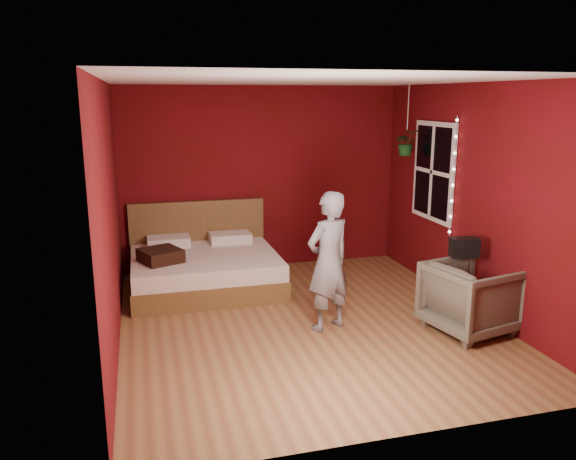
# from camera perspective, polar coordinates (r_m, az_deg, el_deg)

# --- Properties ---
(floor) EXTENTS (4.50, 4.50, 0.00)m
(floor) POSITION_cam_1_polar(r_m,az_deg,el_deg) (6.32, 1.91, -9.32)
(floor) COLOR olive
(floor) RESTS_ON ground
(room_walls) EXTENTS (4.04, 4.54, 2.62)m
(room_walls) POSITION_cam_1_polar(r_m,az_deg,el_deg) (5.88, 2.04, 5.95)
(room_walls) COLOR #5D0914
(room_walls) RESTS_ON ground
(window) EXTENTS (0.05, 0.97, 1.27)m
(window) POSITION_cam_1_polar(r_m,az_deg,el_deg) (7.51, 14.53, 5.76)
(window) COLOR white
(window) RESTS_ON room_walls
(fairy_lights) EXTENTS (0.04, 0.04, 1.45)m
(fairy_lights) POSITION_cam_1_polar(r_m,az_deg,el_deg) (7.04, 16.43, 5.17)
(fairy_lights) COLOR silver
(fairy_lights) RESTS_ON room_walls
(bed) EXTENTS (1.87, 1.59, 1.03)m
(bed) POSITION_cam_1_polar(r_m,az_deg,el_deg) (7.43, -8.50, -3.76)
(bed) COLOR brown
(bed) RESTS_ON ground
(person) EXTENTS (0.64, 0.54, 1.50)m
(person) POSITION_cam_1_polar(r_m,az_deg,el_deg) (5.92, 4.12, -3.22)
(person) COLOR slate
(person) RESTS_ON ground
(armchair) EXTENTS (0.98, 0.96, 0.75)m
(armchair) POSITION_cam_1_polar(r_m,az_deg,el_deg) (6.26, 18.08, -6.56)
(armchair) COLOR #585545
(armchair) RESTS_ON ground
(handbag) EXTENTS (0.32, 0.21, 0.21)m
(handbag) POSITION_cam_1_polar(r_m,az_deg,el_deg) (6.35, 17.48, -1.68)
(handbag) COLOR black
(handbag) RESTS_ON armchair
(throw_pillow) EXTENTS (0.59, 0.59, 0.16)m
(throw_pillow) POSITION_cam_1_polar(r_m,az_deg,el_deg) (7.04, -12.82, -2.54)
(throw_pillow) COLOR black
(throw_pillow) RESTS_ON bed
(hanging_plant) EXTENTS (0.37, 0.34, 0.93)m
(hanging_plant) POSITION_cam_1_polar(r_m,az_deg,el_deg) (7.75, 11.95, 8.69)
(hanging_plant) COLOR silver
(hanging_plant) RESTS_ON room_walls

